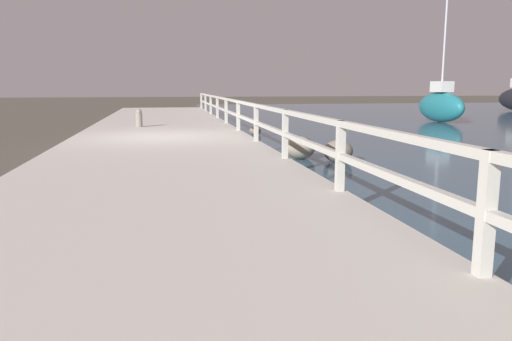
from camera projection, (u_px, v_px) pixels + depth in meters
name	position (u px, v px, depth m)	size (l,w,h in m)	color
ground_plane	(162.00, 148.00, 13.19)	(120.00, 120.00, 0.00)	#4C473D
dock_walkway	(162.00, 142.00, 13.16)	(4.70, 36.00, 0.29)	beige
railing	(246.00, 112.00, 13.44)	(0.10, 32.50, 0.90)	beige
boulder_far_strip	(255.00, 131.00, 16.49)	(0.39, 0.35, 0.29)	slate
boulder_upstream	(338.00, 151.00, 10.65)	(0.64, 0.57, 0.48)	slate
boulder_water_edge	(300.00, 148.00, 11.13)	(0.67, 0.61, 0.50)	gray
mooring_bollard	(139.00, 118.00, 16.22)	(0.22, 0.22, 0.59)	gray
sailboat_teal	(441.00, 105.00, 22.31)	(1.11, 3.22, 6.48)	#1E707A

